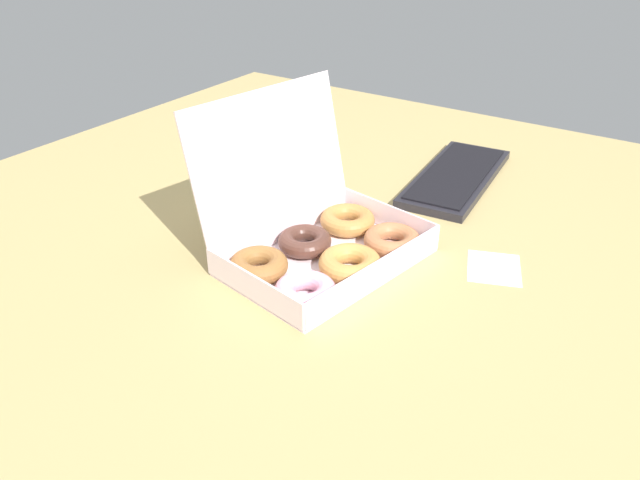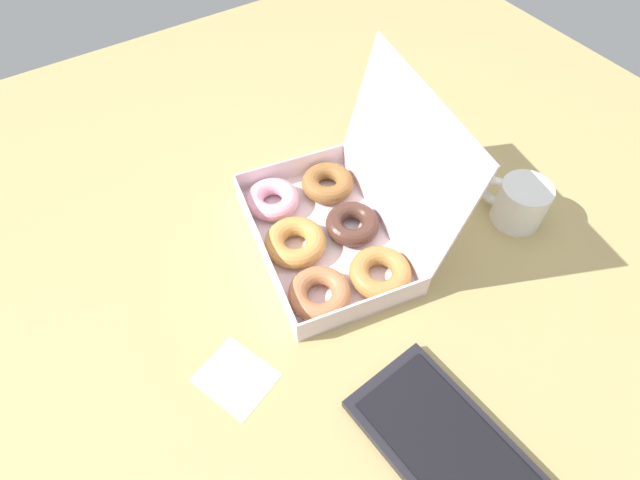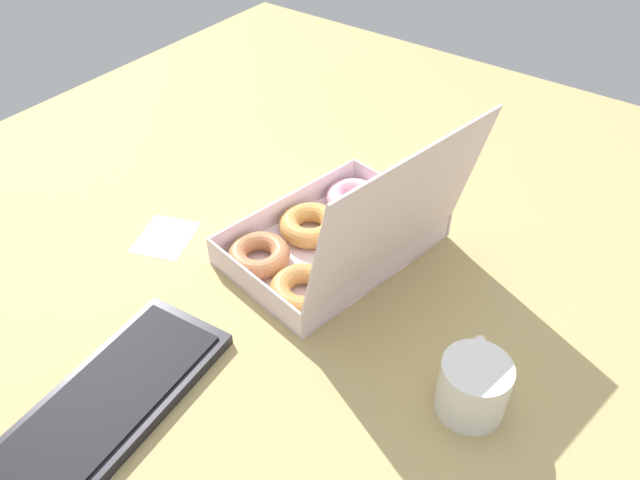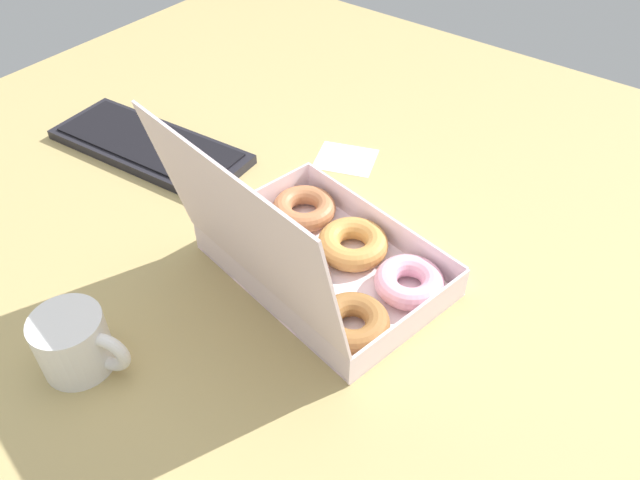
% 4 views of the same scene
% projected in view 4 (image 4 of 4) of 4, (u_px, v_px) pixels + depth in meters
% --- Properties ---
extents(ground_plane, '(1.80, 1.80, 0.02)m').
position_uv_depth(ground_plane, '(287.00, 273.00, 0.96)').
color(ground_plane, tan).
extents(donut_box, '(0.40, 0.35, 0.28)m').
position_uv_depth(donut_box, '(319.00, 257.00, 0.92)').
color(donut_box, white).
rests_on(donut_box, ground_plane).
extents(keyboard, '(0.41, 0.19, 0.02)m').
position_uv_depth(keyboard, '(150.00, 146.00, 1.18)').
color(keyboard, black).
rests_on(keyboard, ground_plane).
extents(coffee_mug, '(0.13, 0.09, 0.09)m').
position_uv_depth(coffee_mug, '(75.00, 343.00, 0.79)').
color(coffee_mug, white).
rests_on(coffee_mug, ground_plane).
extents(paper_napkin, '(0.13, 0.12, 0.00)m').
position_uv_depth(paper_napkin, '(346.00, 159.00, 1.17)').
color(paper_napkin, white).
rests_on(paper_napkin, ground_plane).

